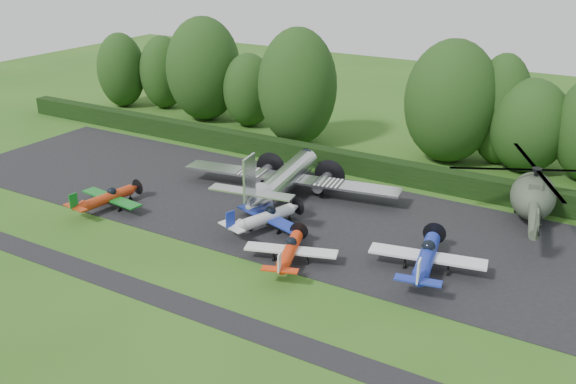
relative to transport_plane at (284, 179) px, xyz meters
The scene contains 18 objects.
ground 12.77m from the transport_plane, 75.32° to the right, with size 160.00×160.00×0.00m, color #295919.
apron 4.29m from the transport_plane, 34.88° to the right, with size 70.00×18.00×0.01m, color black.
taxiway_verge 18.60m from the transport_plane, 80.03° to the right, with size 70.00×2.00×0.00m, color black.
hedgerow 9.50m from the transport_plane, 69.91° to the left, with size 90.00×1.60×2.00m, color black.
transport_plane is the anchor object (origin of this frame).
light_plane_red 15.04m from the transport_plane, 139.60° to the right, with size 6.47×6.81×2.49m.
light_plane_white 6.79m from the transport_plane, 71.41° to the right, with size 6.85×7.20×2.63m.
light_plane_orange 12.18m from the transport_plane, 57.02° to the right, with size 6.57×6.91×2.53m.
light_plane_blue 16.65m from the transport_plane, 23.49° to the right, with size 7.94×8.35×3.05m.
helicopter 20.49m from the transport_plane, 18.03° to the left, with size 13.57×15.89×4.37m.
tree_0 35.20m from the transport_plane, 147.80° to the left, with size 6.04×6.04×9.46m.
tree_1 23.27m from the transport_plane, 131.52° to the left, with size 6.09×6.09×8.70m.
tree_2 19.79m from the transport_plane, 62.17° to the left, with size 9.23×9.23×12.29m.
tree_4 38.83m from the transport_plane, 154.71° to the left, with size 6.21×6.21×9.68m.
tree_7 23.48m from the transport_plane, 54.36° to the left, with size 5.78×5.78×11.05m.
tree_9 16.21m from the transport_plane, 115.77° to the left, with size 8.46×8.46×12.65m.
tree_10 27.84m from the transport_plane, 141.89° to the left, with size 9.08×9.08×12.54m.
tree_11 24.59m from the transport_plane, 47.63° to the left, with size 7.63×7.63×9.07m.
Camera 1 is at (23.68, -32.25, 21.68)m, focal length 40.00 mm.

